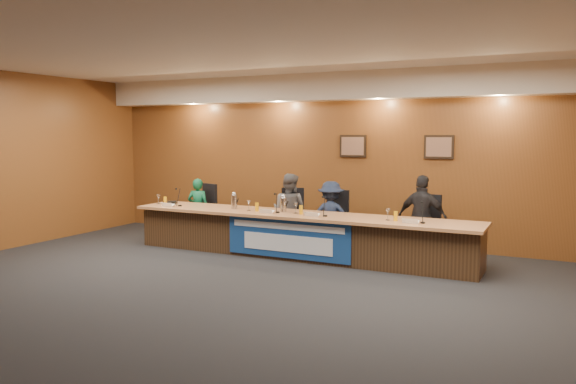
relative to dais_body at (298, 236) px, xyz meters
name	(u,v)px	position (x,y,z in m)	size (l,w,h in m)	color
floor	(221,292)	(0.00, -2.40, -0.35)	(10.00, 10.00, 0.00)	black
ceiling	(218,45)	(0.00, -2.40, 2.85)	(10.00, 8.00, 0.04)	silver
wall_back	(334,159)	(0.00, 1.60, 1.25)	(10.00, 0.04, 3.20)	brown
soffit	(329,87)	(0.00, 1.35, 2.60)	(10.00, 0.50, 0.50)	beige
dais_body	(298,236)	(0.00, 0.00, 0.00)	(6.00, 0.80, 0.70)	#3A2616
dais_top	(297,215)	(0.00, -0.05, 0.38)	(6.10, 0.95, 0.05)	#AB7146
banner	(287,239)	(0.00, -0.41, 0.03)	(2.20, 0.02, 0.65)	navy
banner_text_upper	(287,227)	(0.00, -0.43, 0.23)	(2.00, 0.01, 0.10)	silver
banner_text_lower	(287,244)	(0.00, -0.43, -0.05)	(1.60, 0.01, 0.28)	silver
wall_photo_left	(353,146)	(0.40, 1.57, 1.50)	(0.52, 0.04, 0.42)	black
wall_photo_right	(439,147)	(2.00, 1.57, 1.50)	(0.52, 0.04, 0.42)	black
panelist_a	(198,209)	(-2.49, 0.61, 0.25)	(0.44, 0.29, 1.20)	#0D5132
panelist_b	(289,211)	(-0.47, 0.61, 0.33)	(0.66, 0.52, 1.36)	#505156
panelist_c	(331,217)	(0.35, 0.61, 0.28)	(0.81, 0.47, 1.25)	#141D35
panelist_d	(422,218)	(1.95, 0.61, 0.36)	(0.83, 0.35, 1.42)	black
office_chair_a	(201,214)	(-2.49, 0.71, 0.13)	(0.48, 0.48, 0.08)	black
office_chair_b	(292,221)	(-0.47, 0.71, 0.13)	(0.48, 0.48, 0.08)	black
office_chair_c	(333,224)	(0.35, 0.71, 0.13)	(0.48, 0.48, 0.08)	black
office_chair_d	(423,231)	(1.95, 0.71, 0.13)	(0.48, 0.48, 0.08)	black
nameplate_a	(167,204)	(-2.51, -0.34, 0.45)	(0.24, 0.06, 0.09)	white
microphone_a	(180,206)	(-2.35, -0.16, 0.41)	(0.07, 0.07, 0.02)	black
juice_glass_a	(165,201)	(-2.73, -0.10, 0.47)	(0.06, 0.06, 0.15)	#EEA30D
water_glass_a	(158,199)	(-2.90, -0.09, 0.49)	(0.08, 0.08, 0.18)	silver
nameplate_b	(266,211)	(-0.47, -0.29, 0.45)	(0.24, 0.06, 0.09)	white
microphone_b	(278,212)	(-0.32, -0.14, 0.41)	(0.07, 0.07, 0.02)	black
juice_glass_b	(257,207)	(-0.73, -0.13, 0.47)	(0.06, 0.06, 0.15)	#EEA30D
water_glass_b	(249,206)	(-0.88, -0.14, 0.49)	(0.08, 0.08, 0.18)	silver
nameplate_c	(311,214)	(0.37, -0.28, 0.45)	(0.24, 0.06, 0.09)	white
microphone_c	(325,216)	(0.56, -0.17, 0.41)	(0.07, 0.07, 0.02)	black
juice_glass_c	(301,210)	(0.11, -0.13, 0.47)	(0.06, 0.06, 0.15)	#EEA30D
water_glass_c	(296,208)	(-0.01, -0.07, 0.49)	(0.08, 0.08, 0.18)	silver
nameplate_d	(410,221)	(1.98, -0.29, 0.45)	(0.24, 0.06, 0.09)	white
microphone_d	(423,223)	(2.14, -0.17, 0.41)	(0.07, 0.07, 0.02)	black
juice_glass_d	(396,216)	(1.72, -0.14, 0.47)	(0.06, 0.06, 0.15)	#EEA30D
water_glass_d	(388,215)	(1.59, -0.12, 0.49)	(0.08, 0.08, 0.18)	silver
carafe_left	(234,202)	(-1.23, -0.05, 0.53)	(0.11, 0.11, 0.25)	silver
carafe_mid	(283,205)	(-0.29, 0.01, 0.52)	(0.11, 0.11, 0.24)	silver
speakerphone	(172,203)	(-2.69, 0.03, 0.43)	(0.32, 0.32, 0.05)	black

